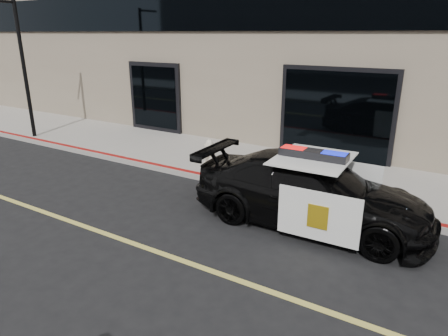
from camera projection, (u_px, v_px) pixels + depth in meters
The scene contains 5 objects.
ground at pixel (260, 288), 6.25m from camera, with size 120.00×120.00×0.00m, color black.
sidewalk_n at pixel (349, 182), 10.47m from camera, with size 60.00×3.50×0.15m, color gray.
police_car at pixel (311, 191), 8.17m from camera, with size 2.38×4.98×1.60m.
fire_hydrant at pixel (209, 153), 11.56m from camera, with size 0.34×0.47×0.75m.
street_light at pixel (22, 64), 13.98m from camera, with size 0.13×1.20×4.72m.
Camera 1 is at (2.28, -4.83, 3.80)m, focal length 32.00 mm.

